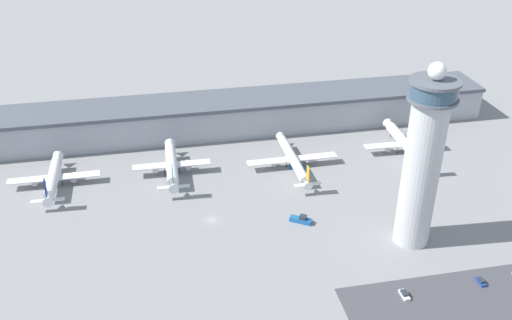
{
  "coord_description": "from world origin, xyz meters",
  "views": [
    {
      "loc": [
        -17.2,
        -165.81,
        116.43
      ],
      "look_at": [
        21.36,
        27.18,
        7.08
      ],
      "focal_mm": 40.0,
      "sensor_mm": 36.0,
      "label": 1
    }
  ],
  "objects_px": {
    "service_truck_fuel": "(298,167)",
    "airplane_gate_bravo": "(53,177)",
    "service_truck_baggage": "(301,220)",
    "car_green_van": "(481,281)",
    "control_tower": "(423,160)",
    "airplane_gate_echo": "(405,144)",
    "car_black_suv": "(404,295)",
    "airplane_gate_charlie": "(172,165)",
    "airplane_gate_delta": "(293,159)"
  },
  "relations": [
    {
      "from": "control_tower",
      "to": "car_green_van",
      "type": "bearing_deg",
      "value": -64.46
    },
    {
      "from": "airplane_gate_echo",
      "to": "service_truck_fuel",
      "type": "distance_m",
      "value": 48.79
    },
    {
      "from": "car_green_van",
      "to": "car_black_suv",
      "type": "bearing_deg",
      "value": -177.96
    },
    {
      "from": "airplane_gate_charlie",
      "to": "airplane_gate_echo",
      "type": "xyz_separation_m",
      "value": [
        99.0,
        -0.95,
        -0.27
      ]
    },
    {
      "from": "service_truck_fuel",
      "to": "car_black_suv",
      "type": "relative_size",
      "value": 1.55
    },
    {
      "from": "car_green_van",
      "to": "service_truck_baggage",
      "type": "bearing_deg",
      "value": 137.47
    },
    {
      "from": "car_green_van",
      "to": "car_black_suv",
      "type": "distance_m",
      "value": 25.14
    },
    {
      "from": "control_tower",
      "to": "service_truck_fuel",
      "type": "distance_m",
      "value": 65.61
    },
    {
      "from": "control_tower",
      "to": "airplane_gate_bravo",
      "type": "relative_size",
      "value": 1.72
    },
    {
      "from": "control_tower",
      "to": "service_truck_baggage",
      "type": "xyz_separation_m",
      "value": [
        -33.31,
        16.78,
        -29.37
      ]
    },
    {
      "from": "airplane_gate_bravo",
      "to": "service_truck_baggage",
      "type": "xyz_separation_m",
      "value": [
        87.47,
        -42.06,
        -2.93
      ]
    },
    {
      "from": "airplane_gate_bravo",
      "to": "car_black_suv",
      "type": "height_order",
      "value": "airplane_gate_bravo"
    },
    {
      "from": "control_tower",
      "to": "service_truck_baggage",
      "type": "bearing_deg",
      "value": 153.27
    },
    {
      "from": "car_green_van",
      "to": "service_truck_fuel",
      "type": "bearing_deg",
      "value": 115.21
    },
    {
      "from": "service_truck_fuel",
      "to": "car_black_suv",
      "type": "height_order",
      "value": "service_truck_fuel"
    },
    {
      "from": "airplane_gate_delta",
      "to": "car_green_van",
      "type": "height_order",
      "value": "airplane_gate_delta"
    },
    {
      "from": "car_green_van",
      "to": "car_black_suv",
      "type": "xyz_separation_m",
      "value": [
        -25.12,
        -0.89,
        0.04
      ]
    },
    {
      "from": "airplane_gate_delta",
      "to": "airplane_gate_charlie",
      "type": "bearing_deg",
      "value": 175.37
    },
    {
      "from": "car_green_van",
      "to": "car_black_suv",
      "type": "relative_size",
      "value": 0.92
    },
    {
      "from": "control_tower",
      "to": "airplane_gate_echo",
      "type": "distance_m",
      "value": 67.55
    },
    {
      "from": "service_truck_baggage",
      "to": "car_black_suv",
      "type": "xyz_separation_m",
      "value": [
        19.92,
        -42.21,
        -0.44
      ]
    },
    {
      "from": "airplane_gate_charlie",
      "to": "service_truck_baggage",
      "type": "height_order",
      "value": "airplane_gate_charlie"
    },
    {
      "from": "service_truck_fuel",
      "to": "service_truck_baggage",
      "type": "distance_m",
      "value": 37.37
    },
    {
      "from": "service_truck_fuel",
      "to": "service_truck_baggage",
      "type": "relative_size",
      "value": 0.91
    },
    {
      "from": "airplane_gate_charlie",
      "to": "service_truck_fuel",
      "type": "xyz_separation_m",
      "value": [
        50.54,
        -5.5,
        -3.64
      ]
    },
    {
      "from": "service_truck_baggage",
      "to": "airplane_gate_bravo",
      "type": "bearing_deg",
      "value": 154.32
    },
    {
      "from": "control_tower",
      "to": "airplane_gate_delta",
      "type": "height_order",
      "value": "control_tower"
    },
    {
      "from": "car_black_suv",
      "to": "service_truck_baggage",
      "type": "bearing_deg",
      "value": 115.26
    },
    {
      "from": "service_truck_fuel",
      "to": "car_black_suv",
      "type": "xyz_separation_m",
      "value": [
        11.46,
        -78.61,
        -0.51
      ]
    },
    {
      "from": "airplane_gate_delta",
      "to": "service_truck_fuel",
      "type": "bearing_deg",
      "value": -42.5
    },
    {
      "from": "service_truck_fuel",
      "to": "car_green_van",
      "type": "height_order",
      "value": "service_truck_fuel"
    },
    {
      "from": "airplane_gate_bravo",
      "to": "car_green_van",
      "type": "bearing_deg",
      "value": -32.18
    },
    {
      "from": "airplane_gate_bravo",
      "to": "car_green_van",
      "type": "relative_size",
      "value": 8.57
    },
    {
      "from": "airplane_gate_bravo",
      "to": "airplane_gate_delta",
      "type": "distance_m",
      "value": 94.33
    },
    {
      "from": "airplane_gate_bravo",
      "to": "airplane_gate_delta",
      "type": "relative_size",
      "value": 0.83
    },
    {
      "from": "control_tower",
      "to": "airplane_gate_echo",
      "type": "bearing_deg",
      "value": 67.76
    },
    {
      "from": "control_tower",
      "to": "car_black_suv",
      "type": "distance_m",
      "value": 41.41
    },
    {
      "from": "service_truck_fuel",
      "to": "airplane_gate_echo",
      "type": "bearing_deg",
      "value": 5.36
    },
    {
      "from": "control_tower",
      "to": "service_truck_baggage",
      "type": "distance_m",
      "value": 47.47
    },
    {
      "from": "service_truck_fuel",
      "to": "airplane_gate_bravo",
      "type": "bearing_deg",
      "value": 176.63
    },
    {
      "from": "airplane_gate_bravo",
      "to": "airplane_gate_charlie",
      "type": "height_order",
      "value": "airplane_gate_charlie"
    },
    {
      "from": "airplane_gate_charlie",
      "to": "car_black_suv",
      "type": "bearing_deg",
      "value": -53.6
    },
    {
      "from": "service_truck_baggage",
      "to": "car_green_van",
      "type": "height_order",
      "value": "service_truck_baggage"
    },
    {
      "from": "airplane_gate_bravo",
      "to": "airplane_gate_echo",
      "type": "xyz_separation_m",
      "value": [
        144.39,
        -1.11,
        0.51
      ]
    },
    {
      "from": "airplane_gate_delta",
      "to": "airplane_gate_echo",
      "type": "xyz_separation_m",
      "value": [
        50.15,
        3.01,
        0.41
      ]
    },
    {
      "from": "service_truck_baggage",
      "to": "car_black_suv",
      "type": "relative_size",
      "value": 1.7
    },
    {
      "from": "control_tower",
      "to": "car_green_van",
      "type": "height_order",
      "value": "control_tower"
    },
    {
      "from": "airplane_gate_bravo",
      "to": "airplane_gate_charlie",
      "type": "relative_size",
      "value": 0.96
    },
    {
      "from": "airplane_gate_charlie",
      "to": "car_black_suv",
      "type": "relative_size",
      "value": 8.19
    },
    {
      "from": "airplane_gate_delta",
      "to": "service_truck_fuel",
      "type": "height_order",
      "value": "airplane_gate_delta"
    }
  ]
}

